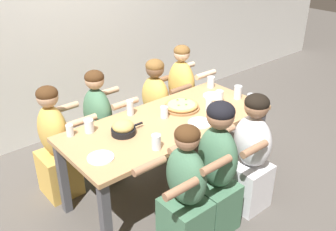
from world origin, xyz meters
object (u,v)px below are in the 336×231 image
(empty_plate_a, at_px, (213,96))
(diner_far_left, at_px, (56,147))
(diner_far_midright, at_px, (156,111))
(empty_plate_b, at_px, (200,123))
(drinking_glass_d, at_px, (89,127))
(drinking_glass_c, at_px, (156,143))
(diner_near_midleft, at_px, (185,196))
(drinking_glass_a, at_px, (251,100))
(pizza_board_main, at_px, (181,106))
(skillet_bowl, at_px, (123,128))
(drinking_glass_e, at_px, (219,97))
(diner_near_midright, at_px, (250,157))
(diner_far_right, at_px, (181,99))
(drinking_glass_b, at_px, (209,105))
(diner_far_midleft, at_px, (100,130))
(diner_near_center, at_px, (216,173))
(drinking_glass_f, at_px, (238,93))
(drinking_glass_i, at_px, (130,109))
(cocktail_glass_blue, at_px, (164,113))
(drinking_glass_h, at_px, (211,83))
(empty_plate_c, at_px, (101,158))

(empty_plate_a, xyz_separation_m, diner_far_left, (-1.49, 0.52, -0.26))
(diner_far_midright, bearing_deg, empty_plate_b, -11.76)
(empty_plate_a, bearing_deg, drinking_glass_d, 173.11)
(empty_plate_a, distance_m, drinking_glass_c, 1.13)
(empty_plate_a, relative_size, diner_near_midleft, 0.18)
(drinking_glass_a, xyz_separation_m, drinking_glass_d, (-1.47, 0.52, 0.00))
(drinking_glass_d, height_order, diner_far_left, diner_far_left)
(drinking_glass_d, bearing_deg, diner_near_midleft, -72.85)
(drinking_glass_d, relative_size, diner_near_midleft, 0.10)
(empty_plate_a, height_order, diner_far_left, diner_far_left)
(diner_far_midright, bearing_deg, pizza_board_main, -11.14)
(skillet_bowl, relative_size, drinking_glass_e, 2.41)
(drinking_glass_a, height_order, diner_near_midright, diner_near_midright)
(drinking_glass_c, xyz_separation_m, diner_far_right, (1.10, 0.93, -0.28))
(diner_far_midright, bearing_deg, diner_far_right, 90.00)
(drinking_glass_b, xyz_separation_m, drinking_glass_c, (-0.80, -0.21, 0.00))
(drinking_glass_e, xyz_separation_m, diner_near_midright, (-0.22, -0.60, -0.30))
(empty_plate_b, relative_size, drinking_glass_c, 1.75)
(diner_far_midleft, distance_m, diner_far_midright, 0.71)
(diner_near_midright, height_order, diner_near_center, diner_near_center)
(drinking_glass_b, height_order, drinking_glass_e, drinking_glass_e)
(pizza_board_main, bearing_deg, drinking_glass_f, -18.24)
(drinking_glass_c, xyz_separation_m, diner_far_midleft, (0.02, 0.93, -0.30))
(drinking_glass_d, bearing_deg, drinking_glass_e, -13.47)
(diner_near_midright, relative_size, diner_near_center, 0.95)
(drinking_glass_c, xyz_separation_m, drinking_glass_f, (1.21, 0.21, 0.01))
(diner_far_left, bearing_deg, pizza_board_main, 63.81)
(drinking_glass_i, height_order, diner_near_midleft, diner_near_midleft)
(cocktail_glass_blue, distance_m, drinking_glass_c, 0.53)
(cocktail_glass_blue, relative_size, drinking_glass_h, 1.13)
(diner_near_center, bearing_deg, cocktail_glass_blue, -3.34)
(drinking_glass_b, xyz_separation_m, diner_far_left, (-1.24, 0.72, -0.30))
(empty_plate_a, relative_size, diner_near_midright, 0.17)
(empty_plate_a, bearing_deg, cocktail_glass_blue, -176.44)
(empty_plate_c, bearing_deg, pizza_board_main, 13.24)
(drinking_glass_h, relative_size, diner_near_midright, 0.11)
(drinking_glass_h, xyz_separation_m, diner_far_midright, (-0.48, 0.34, -0.31))
(drinking_glass_b, distance_m, diner_far_right, 0.82)
(drinking_glass_h, height_order, diner_far_left, diner_far_left)
(cocktail_glass_blue, distance_m, diner_far_midleft, 0.73)
(empty_plate_a, height_order, drinking_glass_a, drinking_glass_a)
(cocktail_glass_blue, relative_size, diner_near_center, 0.11)
(drinking_glass_d, relative_size, drinking_glass_i, 0.80)
(diner_far_midleft, bearing_deg, drinking_glass_f, 58.90)
(drinking_glass_f, bearing_deg, pizza_board_main, 161.76)
(skillet_bowl, bearing_deg, drinking_glass_c, -79.58)
(empty_plate_b, xyz_separation_m, cocktail_glass_blue, (-0.17, 0.29, 0.04))
(empty_plate_a, bearing_deg, skillet_bowl, -177.37)
(cocktail_glass_blue, height_order, drinking_glass_a, cocktail_glass_blue)
(drinking_glass_c, bearing_deg, diner_far_midright, 51.87)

